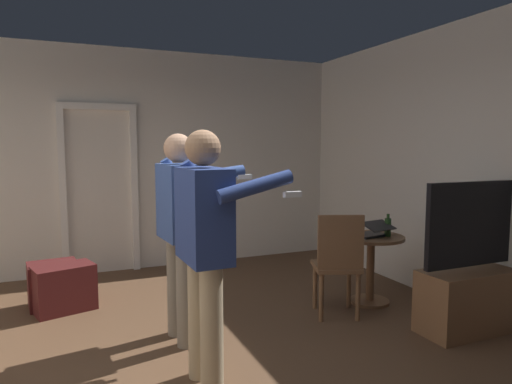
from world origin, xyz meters
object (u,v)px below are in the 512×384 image
at_px(tv_flatscreen, 478,286).
at_px(person_striped_shirt, 181,222).
at_px(person_blue_shirt, 206,239).
at_px(side_table, 371,257).
at_px(bottle_on_table, 388,227).
at_px(wooden_chair, 338,261).
at_px(suitcase_dark, 64,288).
at_px(suitcase_small, 53,284).
at_px(laptop, 372,232).

bearing_deg(tv_flatscreen, person_striped_shirt, 161.86).
bearing_deg(person_blue_shirt, side_table, 24.11).
distance_m(bottle_on_table, wooden_chair, 0.73).
relative_size(tv_flatscreen, suitcase_dark, 2.41).
height_order(person_blue_shirt, suitcase_small, person_blue_shirt).
bearing_deg(suitcase_small, suitcase_dark, -70.21).
xyz_separation_m(laptop, bottle_on_table, (0.16, -0.04, 0.04)).
bearing_deg(bottle_on_table, wooden_chair, -169.05).
relative_size(tv_flatscreen, suitcase_small, 2.86).
bearing_deg(laptop, person_blue_shirt, -156.68).
relative_size(side_table, suitcase_dark, 1.28).
bearing_deg(wooden_chair, suitcase_dark, 153.44).
bearing_deg(suitcase_small, person_striped_shirt, -59.13).
bearing_deg(laptop, tv_flatscreen, -62.00).
bearing_deg(bottle_on_table, tv_flatscreen, -70.00).
bearing_deg(tv_flatscreen, suitcase_small, 148.61).
bearing_deg(person_striped_shirt, suitcase_dark, 129.44).
xyz_separation_m(bottle_on_table, wooden_chair, (-0.67, -0.13, -0.25)).
relative_size(tv_flatscreen, laptop, 3.46).
bearing_deg(suitcase_dark, suitcase_small, 100.43).
xyz_separation_m(laptop, person_blue_shirt, (-1.99, -0.86, 0.25)).
height_order(tv_flatscreen, person_striped_shirt, person_striped_shirt).
height_order(side_table, person_blue_shirt, person_blue_shirt).
bearing_deg(side_table, person_blue_shirt, -155.89).
distance_m(bottle_on_table, suitcase_dark, 3.27).
height_order(person_striped_shirt, suitcase_small, person_striped_shirt).
relative_size(tv_flatscreen, person_striped_shirt, 0.77).
xyz_separation_m(person_blue_shirt, suitcase_dark, (-0.89, 1.88, -0.78)).
bearing_deg(wooden_chair, laptop, 18.19).
distance_m(person_blue_shirt, person_striped_shirt, 0.78).
distance_m(person_blue_shirt, suitcase_dark, 2.22).
bearing_deg(laptop, suitcase_dark, 160.54).
height_order(tv_flatscreen, laptop, tv_flatscreen).
bearing_deg(person_blue_shirt, tv_flatscreen, -0.59).
distance_m(side_table, bottle_on_table, 0.36).
relative_size(person_blue_shirt, suitcase_dark, 3.15).
height_order(laptop, suitcase_dark, laptop).
bearing_deg(bottle_on_table, person_striped_shirt, -178.75).
bearing_deg(suitcase_dark, bottle_on_table, -35.30).
distance_m(laptop, person_blue_shirt, 2.19).
bearing_deg(bottle_on_table, side_table, 150.26).
xyz_separation_m(wooden_chair, person_striped_shirt, (-1.46, 0.08, 0.45)).
bearing_deg(bottle_on_table, person_blue_shirt, -159.13).
xyz_separation_m(person_blue_shirt, suitcase_small, (-0.99, 2.08, -0.79)).
bearing_deg(person_striped_shirt, laptop, 2.44).
xyz_separation_m(tv_flatscreen, bottle_on_table, (-0.31, 0.85, 0.40)).
relative_size(person_blue_shirt, suitcase_small, 3.74).
height_order(tv_flatscreen, suitcase_small, tv_flatscreen).
height_order(wooden_chair, suitcase_dark, wooden_chair).
xyz_separation_m(laptop, wooden_chair, (-0.51, -0.17, -0.21)).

